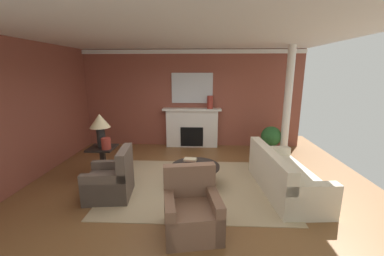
% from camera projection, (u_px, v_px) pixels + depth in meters
% --- Properties ---
extents(ground_plane, '(8.33, 8.33, 0.00)m').
position_uv_depth(ground_plane, '(179.00, 184.00, 5.19)').
color(ground_plane, brown).
extents(wall_fireplace, '(7.00, 0.12, 2.99)m').
position_uv_depth(wall_fireplace, '(188.00, 99.00, 7.67)').
color(wall_fireplace, brown).
rests_on(wall_fireplace, ground_plane).
extents(wall_window, '(0.12, 6.29, 2.99)m').
position_uv_depth(wall_window, '(30.00, 111.00, 5.28)').
color(wall_window, brown).
rests_on(wall_window, ground_plane).
extents(ceiling_panel, '(7.00, 6.29, 0.06)m').
position_uv_depth(ceiling_panel, '(179.00, 36.00, 4.79)').
color(ceiling_panel, white).
extents(crown_moulding, '(7.00, 0.08, 0.12)m').
position_uv_depth(crown_moulding, '(187.00, 52.00, 7.27)').
color(crown_moulding, white).
extents(area_rug, '(3.56, 2.73, 0.01)m').
position_uv_depth(area_rug, '(195.00, 185.00, 5.14)').
color(area_rug, tan).
rests_on(area_rug, ground_plane).
extents(fireplace, '(1.80, 0.35, 1.23)m').
position_uv_depth(fireplace, '(192.00, 129.00, 7.67)').
color(fireplace, white).
rests_on(fireplace, ground_plane).
extents(mantel_mirror, '(1.26, 0.04, 0.92)m').
position_uv_depth(mantel_mirror, '(192.00, 88.00, 7.50)').
color(mantel_mirror, silver).
extents(sofa, '(1.07, 2.17, 0.85)m').
position_uv_depth(sofa, '(283.00, 177.00, 4.83)').
color(sofa, beige).
rests_on(sofa, ground_plane).
extents(armchair_near_window, '(0.88, 0.88, 0.95)m').
position_uv_depth(armchair_near_window, '(111.00, 182.00, 4.62)').
color(armchair_near_window, brown).
rests_on(armchair_near_window, ground_plane).
extents(armchair_facing_fireplace, '(0.93, 0.93, 0.95)m').
position_uv_depth(armchair_facing_fireplace, '(192.00, 212.00, 3.62)').
color(armchair_facing_fireplace, brown).
rests_on(armchair_facing_fireplace, ground_plane).
extents(coffee_table, '(1.00, 1.00, 0.45)m').
position_uv_depth(coffee_table, '(195.00, 171.00, 5.06)').
color(coffee_table, black).
rests_on(coffee_table, ground_plane).
extents(side_table, '(0.56, 0.56, 0.70)m').
position_uv_depth(side_table, '(103.00, 160.00, 5.49)').
color(side_table, black).
rests_on(side_table, ground_plane).
extents(table_lamp, '(0.44, 0.44, 0.75)m').
position_uv_depth(table_lamp, '(100.00, 124.00, 5.30)').
color(table_lamp, black).
rests_on(table_lamp, side_table).
extents(vase_on_side_table, '(0.20, 0.20, 0.25)m').
position_uv_depth(vase_on_side_table, '(106.00, 143.00, 5.27)').
color(vase_on_side_table, '#9E3328').
rests_on(vase_on_side_table, side_table).
extents(vase_mantel_right, '(0.18, 0.18, 0.39)m').
position_uv_depth(vase_mantel_right, '(210.00, 102.00, 7.41)').
color(vase_mantel_right, '#9E3328').
rests_on(vase_mantel_right, fireplace).
extents(book_red_cover, '(0.27, 0.19, 0.05)m').
position_uv_depth(book_red_cover, '(188.00, 165.00, 4.97)').
color(book_red_cover, maroon).
rests_on(book_red_cover, coffee_table).
extents(book_art_folio, '(0.27, 0.20, 0.03)m').
position_uv_depth(book_art_folio, '(191.00, 160.00, 5.14)').
color(book_art_folio, tan).
rests_on(book_art_folio, coffee_table).
extents(book_small_novel, '(0.28, 0.20, 0.04)m').
position_uv_depth(book_small_novel, '(190.00, 159.00, 5.07)').
color(book_small_novel, tan).
rests_on(book_small_novel, coffee_table).
extents(potted_plant, '(0.56, 0.56, 0.83)m').
position_uv_depth(potted_plant, '(271.00, 138.00, 6.90)').
color(potted_plant, '#A8754C').
rests_on(potted_plant, ground_plane).
extents(column_white, '(0.20, 0.20, 2.99)m').
position_uv_depth(column_white, '(287.00, 104.00, 6.48)').
color(column_white, white).
rests_on(column_white, ground_plane).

